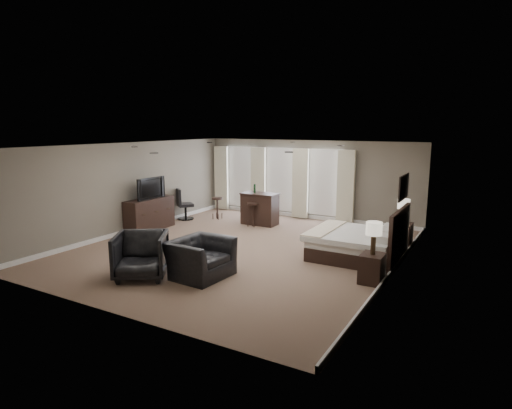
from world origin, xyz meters
The scene contains 16 objects.
room centered at (0.00, 0.00, 1.30)m, with size 7.60×8.60×2.64m.
window_bay centered at (-1.00, 4.11, 1.20)m, with size 5.25×0.20×2.30m.
bed centered at (2.58, 0.76, 0.63)m, with size 1.98×1.89×1.26m, color silver.
nightstand_near centered at (3.47, -0.69, 0.29)m, with size 0.44×0.53×0.58m, color black.
nightstand_far centered at (3.47, 2.21, 0.31)m, with size 0.47×0.57×0.62m, color black.
lamp_near centered at (3.47, -0.69, 0.90)m, with size 0.31×0.31×0.65m, color beige.
lamp_far centered at (3.47, 2.21, 0.93)m, with size 0.30×0.30×0.63m, color beige.
wall_art centered at (3.70, 0.76, 1.75)m, with size 0.04×0.96×0.56m, color slate.
dresser centered at (-3.45, 0.40, 0.47)m, with size 0.53×1.63×0.95m, color black.
tv centered at (-3.45, 0.40, 1.02)m, with size 1.10×0.63×0.14m, color black.
armchair_near centered at (0.31, -2.10, 0.53)m, with size 1.21×0.78×1.05m, color black.
armchair_far centered at (-0.70, -2.75, 0.52)m, with size 1.00×0.94×1.03m, color black.
bar_counter centered at (-0.94, 2.64, 0.50)m, with size 1.15×0.60×1.00m, color black.
bar_stool_left centered at (-2.56, 2.63, 0.36)m, with size 0.34×0.34×0.72m, color black.
bar_stool_right centered at (-1.00, 2.30, 0.37)m, with size 0.35×0.35×0.73m, color black.
desk_chair centered at (-3.42, 2.04, 0.52)m, with size 0.53×0.53×1.04m, color black.
Camera 1 is at (5.48, -8.86, 3.08)m, focal length 30.00 mm.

